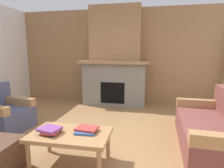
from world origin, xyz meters
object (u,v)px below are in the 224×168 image
fireplace (115,63)px  coffee_table (70,137)px  armchair (4,114)px  couch (214,130)px

fireplace → coffee_table: size_ratio=2.70×
fireplace → armchair: bearing=-127.4°
couch → coffee_table: (-1.95, -0.81, 0.09)m
fireplace → couch: fireplace is taller
couch → armchair: (-3.64, 0.02, 0.01)m
couch → coffee_table: 2.11m
fireplace → coffee_table: fireplace is taller
fireplace → couch: 3.10m
armchair → coffee_table: 1.89m
fireplace → armchair: (-1.73, -2.26, -0.87)m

